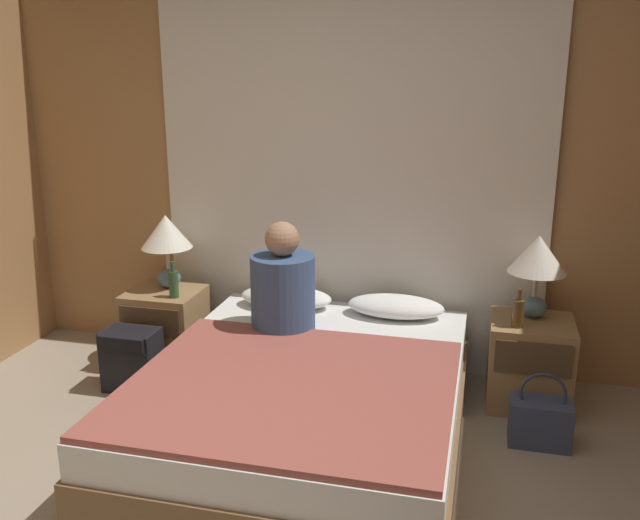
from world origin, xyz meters
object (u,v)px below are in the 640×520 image
lamp_right (538,260)px  bed (306,404)px  pillow_left (286,297)px  person_left_in_bed (283,287)px  pillow_right (396,306)px  nightstand_left (167,327)px  backpack_on_floor (132,356)px  nightstand_right (529,362)px  lamp_left (166,237)px  beer_bottle_on_right_stand (518,312)px  handbag_on_floor (540,421)px  beer_bottle_on_left_stand (174,283)px

lamp_right → bed: bearing=-145.1°
pillow_left → person_left_in_bed: (0.09, -0.35, 0.18)m
pillow_right → person_left_in_bed: (-0.57, -0.35, 0.18)m
nightstand_left → backpack_on_floor: 0.38m
pillow_right → backpack_on_floor: bearing=-162.7°
bed → nightstand_right: nightstand_right is taller
lamp_left → pillow_left: size_ratio=0.83×
nightstand_left → beer_bottle_on_right_stand: bearing=-2.8°
nightstand_right → lamp_left: (-2.18, 0.07, 0.57)m
nightstand_left → pillow_right: size_ratio=0.87×
bed → lamp_left: (-1.09, 0.76, 0.61)m
pillow_right → handbag_on_floor: bearing=-32.5°
lamp_right → handbag_on_floor: 0.85m
bed → backpack_on_floor: size_ratio=5.27×
pillow_left → backpack_on_floor: (-0.80, -0.45, -0.27)m
bed → person_left_in_bed: person_left_in_bed is taller
lamp_right → backpack_on_floor: 2.35m
beer_bottle_on_left_stand → lamp_right: bearing=4.8°
nightstand_left → nightstand_right: 2.18m
lamp_left → pillow_left: (0.76, 0.01, -0.33)m
person_left_in_bed → handbag_on_floor: (1.38, -0.16, -0.54)m
bed → handbag_on_floor: 1.17m
bed → backpack_on_floor: 1.18m
pillow_right → beer_bottle_on_left_stand: size_ratio=2.51×
nightstand_right → backpack_on_floor: size_ratio=1.34×
nightstand_left → beer_bottle_on_left_stand: bearing=-41.2°
lamp_left → bed: bearing=-34.9°
pillow_left → handbag_on_floor: (1.47, -0.51, -0.35)m
pillow_left → handbag_on_floor: bearing=-19.2°
backpack_on_floor → nightstand_left: bearing=83.7°
pillow_left → backpack_on_floor: pillow_left is taller
bed → nightstand_left: nightstand_left is taller
backpack_on_floor → handbag_on_floor: size_ratio=0.95×
pillow_left → pillow_right: 0.66m
bed → beer_bottle_on_left_stand: beer_bottle_on_left_stand is taller
lamp_right → backpack_on_floor: bearing=-168.7°
backpack_on_floor → lamp_left: bearing=84.7°
person_left_in_bed → beer_bottle_on_right_stand: 1.26m
lamp_right → person_left_in_bed: size_ratio=0.76×
handbag_on_floor → lamp_right: bearing=94.9°
lamp_left → lamp_right: bearing=0.0°
bed → pillow_right: pillow_right is taller
person_left_in_bed → handbag_on_floor: size_ratio=1.58×
bed → person_left_in_bed: bearing=119.8°
lamp_left → nightstand_right: bearing=-1.9°
pillow_right → handbag_on_floor: (0.80, -0.51, -0.35)m
lamp_left → person_left_in_bed: (0.85, -0.34, -0.15)m
beer_bottle_on_right_stand → backpack_on_floor: 2.18m
nightstand_right → lamp_right: bearing=90.0°
pillow_right → beer_bottle_on_right_stand: bearing=-15.4°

